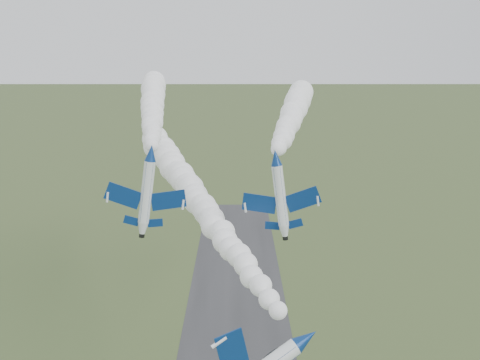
# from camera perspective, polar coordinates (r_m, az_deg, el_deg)

# --- Properties ---
(jet_lead) EXTENTS (6.41, 12.37, 9.46)m
(jet_lead) POSITION_cam_1_polar(r_m,az_deg,el_deg) (48.26, 7.15, -16.48)
(jet_lead) COLOR white
(smoke_trail_jet_lead) EXTENTS (32.80, 71.66, 5.52)m
(smoke_trail_jet_lead) POSITION_cam_1_polar(r_m,az_deg,el_deg) (82.74, -5.14, -1.33)
(smoke_trail_jet_lead) COLOR white
(jet_pair_left) EXTENTS (10.08, 12.06, 3.17)m
(jet_pair_left) POSITION_cam_1_polar(r_m,az_deg,el_deg) (66.62, -9.47, 2.88)
(jet_pair_left) COLOR white
(smoke_trail_jet_pair_left) EXTENTS (16.31, 74.89, 5.66)m
(smoke_trail_jet_pair_left) POSITION_cam_1_polar(r_m,az_deg,el_deg) (105.92, -9.29, 8.00)
(smoke_trail_jet_pair_left) COLOR white
(jet_pair_right) EXTENTS (9.86, 11.79, 3.03)m
(jet_pair_right) POSITION_cam_1_polar(r_m,az_deg,el_deg) (65.95, 3.83, 2.42)
(jet_pair_right) COLOR white
(smoke_trail_jet_pair_right) EXTENTS (12.69, 54.75, 5.31)m
(smoke_trail_jet_pair_right) POSITION_cam_1_polar(r_m,az_deg,el_deg) (95.12, 5.57, 6.89)
(smoke_trail_jet_pair_right) COLOR white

